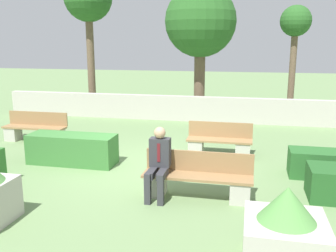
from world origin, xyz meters
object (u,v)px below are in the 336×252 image
Objects in this scene: tree_leftmost at (88,0)px; tree_center_right at (295,27)px; bench_right_side at (219,144)px; person_seated_man at (159,160)px; bench_left_side at (35,130)px; tree_center_left at (201,23)px; bench_front at (197,180)px; planter_corner_left at (285,234)px.

tree_center_right is (8.21, 0.33, -1.11)m from tree_leftmost.
tree_center_right reaches higher than bench_right_side.
tree_leftmost reaches higher than person_seated_man.
bench_left_side is 0.38× the size of tree_center_left.
bench_front is 2.46m from planter_corner_left.
planter_corner_left reaches higher than bench_right_side.
bench_right_side is at bearing -8.23° from bench_left_side.
bench_left_side is at bearing -84.73° from tree_leftmost.
person_seated_man reaches higher than bench_front.
bench_right_side is at bearing -76.97° from tree_center_left.
tree_leftmost reaches higher than tree_center_left.
tree_leftmost reaches higher than bench_front.
tree_center_left reaches higher than tree_center_right.
person_seated_man is at bearing -168.81° from bench_front.
tree_center_right is (3.54, 0.55, -0.17)m from tree_center_left.
tree_center_left reaches higher than bench_front.
tree_center_left is at bearing -171.19° from tree_center_right.
tree_leftmost is 8.29m from tree_center_right.
tree_leftmost is at bearing 137.24° from bench_right_side.
tree_center_right is at bearing 70.31° from person_seated_man.
tree_center_left is at bearing 45.99° from bench_left_side.
tree_leftmost is 1.13× the size of tree_center_left.
tree_center_right is (3.18, 8.88, 2.69)m from person_seated_man.
bench_left_side is at bearing 142.55° from planter_corner_left.
tree_leftmost is at bearing 120.48° from person_seated_man.
tree_center_right is at bearing 70.03° from bench_right_side.
bench_left_side is at bearing -143.77° from tree_center_right.
person_seated_man reaches higher than bench_right_side.
tree_center_left is (4.67, -0.22, -0.95)m from tree_leftmost.
bench_right_side is 0.29× the size of tree_leftmost.
bench_left_side is (-5.25, 3.09, -0.01)m from bench_front.
tree_leftmost is (-7.15, 10.42, 4.07)m from planter_corner_left.
planter_corner_left is 0.26× the size of tree_center_right.
person_seated_man is at bearing -109.69° from tree_center_right.
planter_corner_left reaches higher than bench_left_side.
person_seated_man is (-0.90, -2.89, 0.42)m from bench_right_side.
planter_corner_left is (6.65, -5.10, 0.15)m from bench_left_side.
tree_leftmost reaches higher than bench_left_side.
bench_front is 0.83m from person_seated_man.
planter_corner_left is 13.27m from tree_leftmost.
tree_leftmost is 4.77m from tree_center_left.
tree_center_right is (2.47, 8.74, 3.10)m from bench_front.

